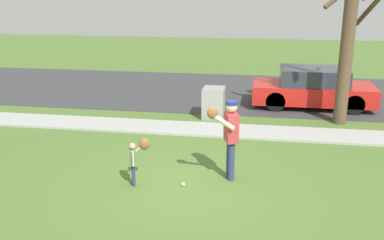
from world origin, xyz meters
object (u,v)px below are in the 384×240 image
Objects in this scene: parked_hatchback_red at (313,88)px; baseball at (183,184)px; person_child at (137,155)px; person_adult at (229,132)px; street_tree_near at (349,31)px; utility_cabinet at (214,103)px.

baseball is at bearing -115.11° from parked_hatchback_red.
baseball is at bearing -15.08° from person_child.
person_adult is 5.68m from street_tree_near.
utility_cabinet is at bearing -97.94° from person_adult.
parked_hatchback_red is at bearing -128.63° from person_adult.
parked_hatchback_red is at bearing 29.55° from utility_cabinet.
person_adult is at bearing 29.25° from baseball.
person_adult is 0.33× the size of street_tree_near.
street_tree_near reaches higher than baseball.
person_adult is at bearing -110.07° from parked_hatchback_red.
utility_cabinet is at bearing 89.59° from baseball.
street_tree_near is at bearing 52.64° from baseball.
baseball is 5.05m from utility_cabinet.
utility_cabinet is 0.24× the size of parked_hatchback_red.
baseball is at bearing -90.41° from utility_cabinet.
street_tree_near is 2.81m from parked_hatchback_red.
baseball is 0.01× the size of street_tree_near.
street_tree_near is (3.86, 5.05, 2.69)m from baseball.
utility_cabinet is (0.04, 5.03, 0.44)m from baseball.
person_adult reaches higher than person_child.
baseball is (0.95, 0.06, -0.60)m from person_child.
person_adult is 0.43× the size of parked_hatchback_red.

